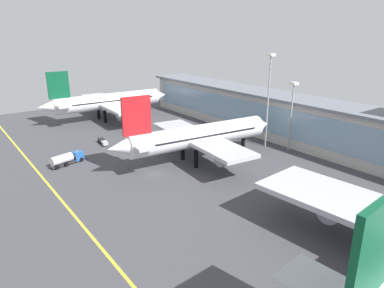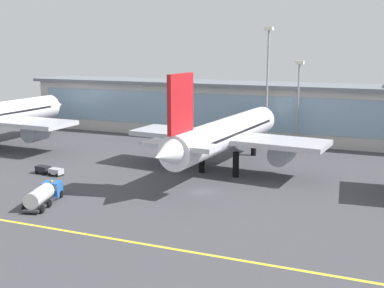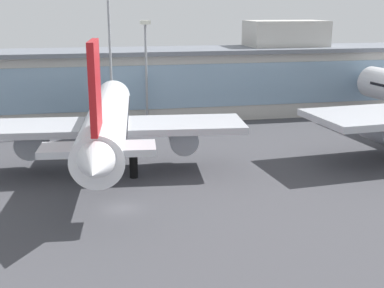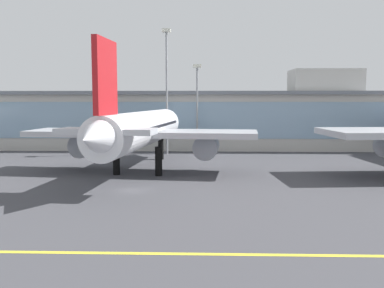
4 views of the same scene
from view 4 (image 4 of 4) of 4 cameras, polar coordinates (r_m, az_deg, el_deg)
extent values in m
plane|color=#424247|center=(54.10, -8.51, -6.35)|extent=(180.00, 180.00, 0.00)
cube|color=yellow|center=(33.51, -15.41, -14.28)|extent=(144.00, 0.50, 0.01)
cube|color=beige|center=(99.90, -3.74, 3.08)|extent=(128.10, 12.00, 12.92)
cube|color=#84A3BC|center=(93.86, -4.10, 3.29)|extent=(122.98, 0.20, 8.27)
cube|color=slate|center=(99.79, -3.77, 7.02)|extent=(131.10, 14.00, 0.80)
cube|color=beige|center=(105.45, 17.83, 8.10)|extent=(16.00, 10.00, 6.00)
cylinder|color=black|center=(65.36, -10.41, -2.25)|extent=(1.10, 1.10, 4.48)
cylinder|color=black|center=(63.61, -4.63, -2.40)|extent=(1.10, 1.10, 4.48)
cylinder|color=black|center=(81.36, -4.32, -0.56)|extent=(1.10, 1.10, 4.48)
cylinder|color=silver|center=(66.84, -6.93, 2.09)|extent=(9.49, 38.61, 5.61)
cone|color=silver|center=(87.10, -3.50, 3.02)|extent=(5.81, 5.56, 5.33)
cone|color=silver|center=(46.76, -13.43, 0.84)|extent=(5.37, 6.62, 4.76)
cube|color=#84A3BC|center=(83.91, -3.92, 3.57)|extent=(4.58, 4.33, 1.68)
cube|color=black|center=(66.81, -6.94, 2.45)|extent=(8.92, 32.53, 0.45)
cube|color=#B7BAC1|center=(66.89, -6.92, 1.49)|extent=(37.47, 12.89, 0.90)
cylinder|color=#999EA8|center=(71.64, -14.61, -0.14)|extent=(4.41, 5.35, 3.92)
cylinder|color=#999EA8|center=(66.65, 1.99, -0.39)|extent=(4.41, 5.35, 3.92)
cube|color=red|center=(50.66, -11.87, 9.03)|extent=(1.37, 6.92, 8.97)
cube|color=#B7BAC1|center=(50.71, -11.72, 1.74)|extent=(12.12, 5.39, 0.72)
cylinder|color=gray|center=(89.47, -3.50, 6.92)|extent=(0.44, 0.44, 25.95)
cube|color=silver|center=(90.68, -3.56, 15.37)|extent=(1.80, 1.80, 0.70)
cylinder|color=gray|center=(91.57, 0.71, 4.65)|extent=(0.44, 0.44, 18.71)
cube|color=silver|center=(91.86, 0.72, 10.71)|extent=(1.80, 1.80, 0.70)
camera|label=1|loc=(62.85, 80.97, 20.99)|focal=32.71mm
camera|label=2|loc=(27.32, 139.46, 20.49)|focal=45.80mm
camera|label=3|loc=(16.79, -103.94, 37.97)|focal=48.38mm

